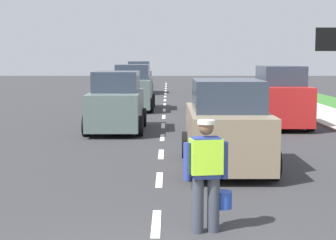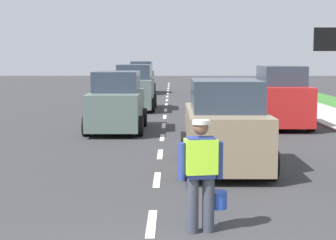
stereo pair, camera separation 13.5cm
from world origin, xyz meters
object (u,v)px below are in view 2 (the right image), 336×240
(car_oncoming_third, at_px, (142,78))
(car_oncoming_second, at_px, (135,89))
(car_parked_far, at_px, (280,99))
(car_outgoing_ahead, at_px, (225,127))
(car_oncoming_lead, at_px, (117,103))
(road_worker, at_px, (202,170))

(car_oncoming_third, bearing_deg, car_oncoming_second, -88.40)
(car_parked_far, bearing_deg, car_oncoming_third, 108.39)
(car_outgoing_ahead, bearing_deg, car_oncoming_third, 97.42)
(car_parked_far, xyz_separation_m, car_oncoming_third, (-6.17, 18.56, 0.01))
(car_parked_far, height_order, car_outgoing_ahead, car_parked_far)
(car_oncoming_second, relative_size, car_oncoming_lead, 1.04)
(car_parked_far, distance_m, car_oncoming_lead, 6.04)
(car_oncoming_second, bearing_deg, road_worker, -83.01)
(car_outgoing_ahead, distance_m, car_oncoming_lead, 7.07)
(car_oncoming_lead, bearing_deg, road_worker, -77.83)
(car_oncoming_lead, bearing_deg, car_parked_far, 11.36)
(road_worker, xyz_separation_m, car_oncoming_lead, (-2.37, 10.99, 0.03))
(car_parked_far, height_order, car_oncoming_lead, car_parked_far)
(car_outgoing_ahead, distance_m, car_oncoming_third, 26.29)
(road_worker, bearing_deg, car_oncoming_second, 96.99)
(car_oncoming_second, bearing_deg, car_oncoming_third, 91.60)
(car_oncoming_lead, bearing_deg, car_oncoming_third, 90.72)
(car_oncoming_lead, height_order, car_oncoming_third, car_oncoming_third)
(car_parked_far, xyz_separation_m, car_oncoming_lead, (-5.92, -1.19, -0.08))
(car_oncoming_second, xyz_separation_m, car_parked_far, (5.83, -6.42, 0.02))
(car_oncoming_second, relative_size, car_parked_far, 1.02)
(car_parked_far, xyz_separation_m, car_outgoing_ahead, (-2.77, -7.52, -0.09))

